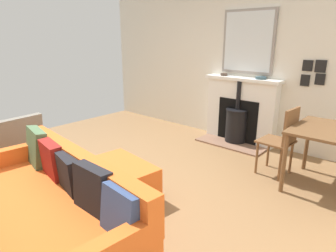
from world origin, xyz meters
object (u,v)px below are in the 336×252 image
Objects in this scene: mantel_bowl_far at (261,78)px; sofa at (47,209)px; mantel_bowl_near at (224,74)px; ottoman at (119,177)px; dining_table at (335,139)px; dining_chair_near_fireplace at (283,137)px; fireplace at (239,115)px; armchair_accent at (15,141)px.

mantel_bowl_far is 0.08× the size of sofa.
mantel_bowl_near reaches higher than ottoman.
mantel_bowl_near reaches higher than dining_table.
ottoman is at bearing -44.81° from dining_table.
mantel_bowl_far is 0.19× the size of dining_chair_near_fireplace.
fireplace is at bearing 86.92° from mantel_bowl_near.
mantel_bowl_near is (-0.02, -0.36, 0.65)m from fireplace.
dining_chair_near_fireplace reaches higher than dining_table.
mantel_bowl_far is 3.58m from sofa.
armchair_accent is 3.49m from dining_chair_near_fireplace.
dining_chair_near_fireplace is at bearing 129.32° from armchair_accent.
dining_table is 0.58m from dining_chair_near_fireplace.
armchair_accent reaches higher than dining_table.
dining_table is at bearing 57.40° from mantel_bowl_far.
armchair_accent is 0.85× the size of dining_table.
fireplace is at bearing -128.03° from dining_chair_near_fireplace.
dining_table is (0.83, 1.31, -0.49)m from mantel_bowl_far.
mantel_bowl_near is at bearing -93.08° from fireplace.
sofa reaches higher than armchair_accent.
mantel_bowl_near is at bearing -120.87° from dining_chair_near_fireplace.
sofa is at bearing 75.76° from armchair_accent.
ottoman is 2.48m from dining_table.
fireplace is 1.82m from dining_table.
sofa is 3.09m from dining_table.
dining_chair_near_fireplace is at bearing 146.29° from ottoman.
mantel_bowl_near is 2.20m from dining_table.
ottoman is 0.96× the size of dining_chair_near_fireplace.
dining_chair_near_fireplace is (0.84, 0.74, -0.60)m from mantel_bowl_far.
armchair_accent is 0.85× the size of dining_chair_near_fireplace.
sofa is at bearing 6.91° from mantel_bowl_near.
dining_chair_near_fireplace is at bearing 159.58° from sofa.
dining_table is at bearing 67.10° from mantel_bowl_near.
fireplace is 3.47m from sofa.
mantel_bowl_far reaches higher than ottoman.
sofa is (3.46, 0.07, -0.14)m from fireplace.
fireplace is 3.45m from armchair_accent.
mantel_bowl_near is 0.71× the size of mantel_bowl_far.
dining_chair_near_fireplace reaches higher than ottoman.
armchair_accent is at bearing -55.87° from dining_table.
mantel_bowl_near is at bearing -112.90° from dining_table.
mantel_bowl_far is at bearing 93.49° from fireplace.
fireplace reaches higher than dining_table.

